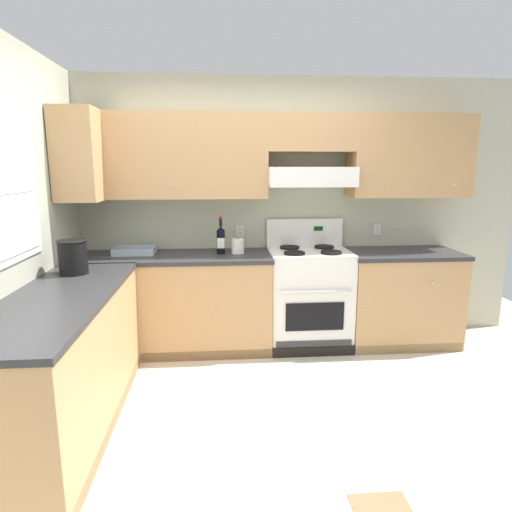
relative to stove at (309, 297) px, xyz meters
name	(u,v)px	position (x,y,z in m)	size (l,w,h in m)	color
ground_plane	(254,417)	(-0.62, -1.25, -0.48)	(7.04, 7.04, 0.00)	beige
wall_back	(284,190)	(-0.21, 0.27, 1.00)	(4.68, 0.57, 2.55)	#B7BAA3
wall_left	(10,223)	(-2.21, -1.03, 0.87)	(0.47, 4.00, 2.55)	#B7BAA3
counter_back_run	(261,301)	(-0.46, -0.01, -0.03)	(3.60, 0.65, 0.91)	tan
counter_left_run	(64,363)	(-1.86, -1.26, -0.03)	(0.63, 1.91, 0.91)	tan
stove	(309,297)	(0.00, 0.00, 0.00)	(0.76, 0.62, 1.20)	white
wine_bottle	(221,239)	(-0.83, 0.03, 0.57)	(0.08, 0.08, 0.35)	black
bowl	(135,252)	(-1.64, 0.08, 0.45)	(0.38, 0.26, 0.06)	#9EADB7
bucket	(73,256)	(-1.94, -0.68, 0.57)	(0.22, 0.22, 0.26)	black
paper_towel_roll	(238,246)	(-0.68, 0.03, 0.50)	(0.12, 0.12, 0.14)	white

